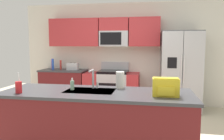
# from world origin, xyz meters

# --- Properties ---
(ground_plane) EXTENTS (9.00, 9.00, 0.00)m
(ground_plane) POSITION_xyz_m (0.00, 0.00, 0.00)
(ground_plane) COLOR beige
(ground_plane) RESTS_ON ground
(kitchen_wall_unit) EXTENTS (5.20, 0.43, 2.60)m
(kitchen_wall_unit) POSITION_xyz_m (-0.14, 2.08, 1.47)
(kitchen_wall_unit) COLOR silver
(kitchen_wall_unit) RESTS_ON ground
(back_counter) EXTENTS (1.17, 0.63, 0.90)m
(back_counter) POSITION_xyz_m (-1.48, 1.80, 0.45)
(back_counter) COLOR maroon
(back_counter) RESTS_ON ground
(range_oven) EXTENTS (1.36, 0.61, 1.10)m
(range_oven) POSITION_xyz_m (-0.21, 1.80, 0.44)
(range_oven) COLOR #B7BABF
(range_oven) RESTS_ON ground
(refrigerator) EXTENTS (0.90, 0.76, 1.85)m
(refrigerator) POSITION_xyz_m (1.42, 1.73, 0.93)
(refrigerator) COLOR #4C4F54
(refrigerator) RESTS_ON ground
(island_counter) EXTENTS (2.59, 0.90, 0.90)m
(island_counter) POSITION_xyz_m (0.02, -0.72, 0.45)
(island_counter) COLOR maroon
(island_counter) RESTS_ON ground
(toaster) EXTENTS (0.28, 0.16, 0.18)m
(toaster) POSITION_xyz_m (-1.21, 1.75, 0.99)
(toaster) COLOR #B7BABF
(toaster) RESTS_ON back_counter
(pepper_mill) EXTENTS (0.05, 0.05, 0.24)m
(pepper_mill) POSITION_xyz_m (-1.56, 1.80, 1.02)
(pepper_mill) COLOR #B2332D
(pepper_mill) RESTS_ON back_counter
(bottle_blue) EXTENTS (0.06, 0.06, 0.28)m
(bottle_blue) POSITION_xyz_m (-1.75, 1.74, 1.04)
(bottle_blue) COLOR blue
(bottle_blue) RESTS_ON back_counter
(bottle_purple) EXTENTS (0.07, 0.07, 0.28)m
(bottle_purple) POSITION_xyz_m (-1.80, 1.83, 1.04)
(bottle_purple) COLOR purple
(bottle_purple) RESTS_ON back_counter
(sink_faucet) EXTENTS (0.08, 0.21, 0.28)m
(sink_faucet) POSITION_xyz_m (-0.07, -0.52, 1.07)
(sink_faucet) COLOR #B7BABF
(sink_faucet) RESTS_ON island_counter
(drink_cup_red) EXTENTS (0.08, 0.08, 0.27)m
(drink_cup_red) POSITION_xyz_m (-0.96, -0.99, 0.98)
(drink_cup_red) COLOR red
(drink_cup_red) RESTS_ON island_counter
(soap_dispenser) EXTENTS (0.06, 0.06, 0.17)m
(soap_dispenser) POSITION_xyz_m (-0.34, -0.66, 0.97)
(soap_dispenser) COLOR #A5D8B2
(soap_dispenser) RESTS_ON island_counter
(paper_towel_roll) EXTENTS (0.12, 0.12, 0.24)m
(paper_towel_roll) POSITION_xyz_m (0.30, -0.39, 1.02)
(paper_towel_roll) COLOR white
(paper_towel_roll) RESTS_ON island_counter
(backpack) EXTENTS (0.32, 0.22, 0.23)m
(backpack) POSITION_xyz_m (0.93, -0.82, 1.02)
(backpack) COLOR yellow
(backpack) RESTS_ON island_counter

